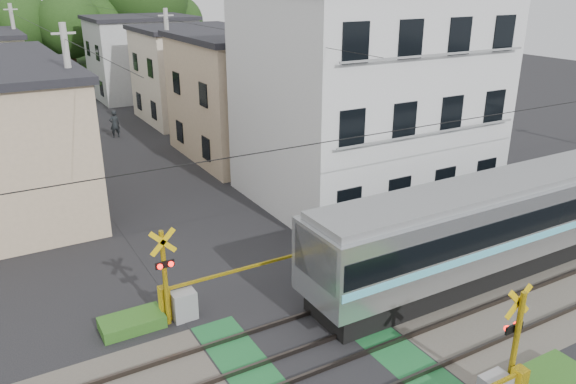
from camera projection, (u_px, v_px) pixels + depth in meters
ground at (320, 358)px, 15.06m from camera, size 120.00×120.00×0.00m
track_bed at (320, 357)px, 15.05m from camera, size 120.00×120.00×0.14m
crossing_signal_near at (500, 384)px, 13.05m from camera, size 4.74×0.65×3.09m
crossing_signal_far at (180, 298)px, 16.57m from camera, size 4.74×0.65×3.09m
apartment_block at (367, 96)px, 25.06m from camera, size 10.20×8.36×9.30m
houses_row at (99, 87)px, 35.04m from camera, size 22.07×31.35×6.80m
tree_hill at (35, 30)px, 52.22m from camera, size 40.00×12.68×11.96m
catenary at (493, 190)px, 16.57m from camera, size 60.00×5.04×7.00m
utility_poles at (85, 82)px, 31.78m from camera, size 7.90×42.00×8.00m
pedestrian at (115, 124)px, 35.76m from camera, size 0.68×0.49×1.76m
weed_patches at (375, 334)px, 15.74m from camera, size 10.25×8.80×0.40m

